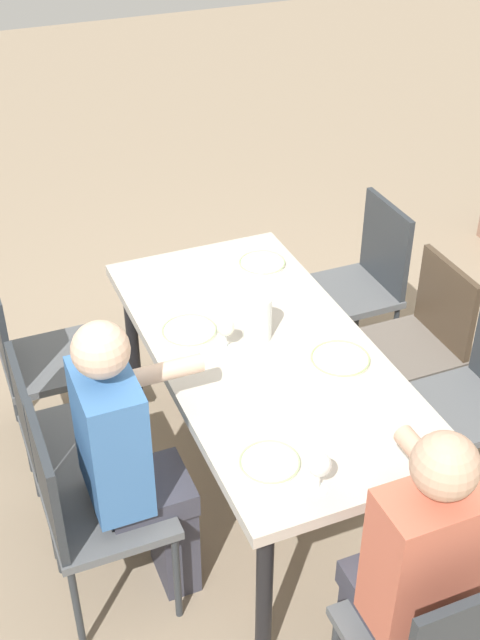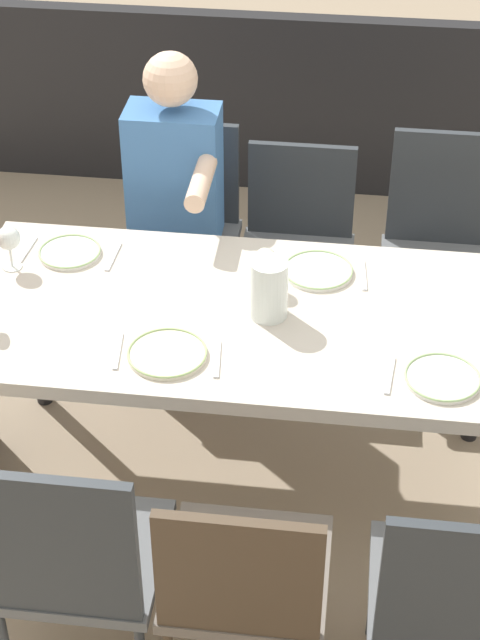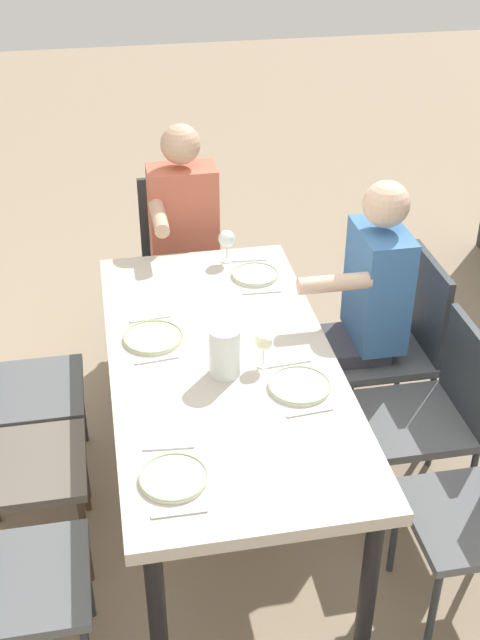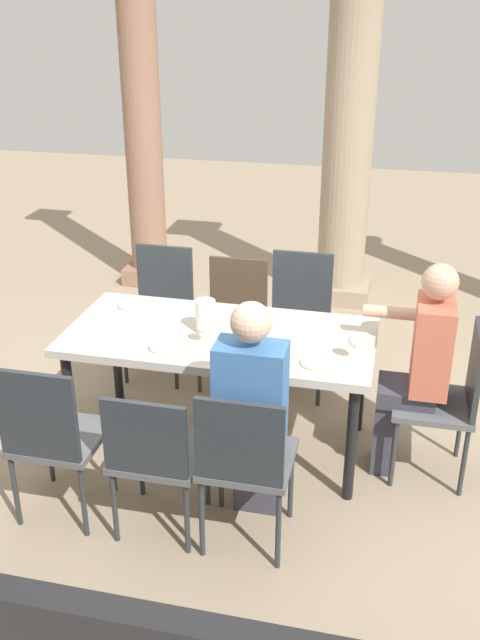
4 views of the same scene
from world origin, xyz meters
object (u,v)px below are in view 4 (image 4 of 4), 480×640
at_px(stone_column_near, 142,123).
at_px(plate_2, 260,317).
at_px(chair_west_north, 161,303).
at_px(chair_west_south, 52,433).
at_px(plate_0, 136,305).
at_px(dining_table, 220,344).
at_px(chair_mid_north, 235,313).
at_px(diner_man_white, 417,365).
at_px(wine_glass_1, 203,327).
at_px(plate_1, 170,346).
at_px(diner_woman_green, 252,410).
at_px(water_pitcher, 205,318).
at_px(plate_3, 320,363).
at_px(wine_glass_3, 355,341).
at_px(chair_mid_south, 155,452).
at_px(chair_east_north, 299,314).
at_px(chair_east_south, 245,458).
at_px(stone_column_centre, 348,142).
at_px(chair_head_east, 449,394).

height_order(stone_column_near, plate_2, stone_column_near).
height_order(chair_west_north, chair_west_south, chair_west_south).
bearing_deg(plate_0, chair_west_north, 94.51).
distance_m(dining_table, stone_column_near, 3.00).
bearing_deg(plate_2, chair_mid_north, 116.91).
xyz_separation_m(diner_man_white, wine_glass_1, (-1.19, -0.15, 0.18)).
xyz_separation_m(chair_west_north, plate_1, (0.44, -1.10, 0.25)).
height_order(chair_mid_north, diner_woman_green, diner_woman_green).
bearing_deg(water_pitcher, plate_2, 41.42).
relative_size(diner_man_white, plate_3, 6.11).
bearing_deg(plate_0, diner_man_white, -8.36).
height_order(diner_woman_green, wine_glass_3, diner_woman_green).
distance_m(chair_west_south, plate_2, 1.42).
relative_size(chair_mid_south, plate_3, 4.04).
bearing_deg(plate_3, stone_column_near, 125.34).
distance_m(dining_table, chair_west_south, 1.10).
bearing_deg(chair_mid_south, wine_glass_1, 85.37).
bearing_deg(diner_woman_green, plate_3, 56.20).
bearing_deg(dining_table, chair_mid_north, 97.74).
height_order(chair_east_north, stone_column_near, stone_column_near).
relative_size(chair_mid_south, wine_glass_1, 5.96).
height_order(chair_east_north, plate_2, chair_east_north).
bearing_deg(chair_west_south, chair_east_south, 0.31).
relative_size(diner_man_white, water_pitcher, 6.59).
bearing_deg(chair_west_north, plate_2, -35.41).
distance_m(chair_west_south, wine_glass_3, 1.65).
xyz_separation_m(wine_glass_3, water_pitcher, (-0.87, 0.16, -0.02)).
bearing_deg(water_pitcher, stone_column_centre, 77.56).
relative_size(dining_table, chair_east_north, 1.87).
bearing_deg(wine_glass_3, chair_head_east, 15.83).
bearing_deg(plate_2, chair_east_south, -82.20).
bearing_deg(diner_woman_green, plate_2, 99.17).
xyz_separation_m(stone_column_centre, plate_0, (-1.09, -2.28, -0.64)).
height_order(dining_table, plate_2, plate_2).
height_order(chair_west_south, diner_woman_green, diner_woman_green).
distance_m(chair_west_south, stone_column_near, 3.61).
relative_size(chair_head_east, stone_column_centre, 0.32).
distance_m(dining_table, plate_0, 0.67).
bearing_deg(plate_1, diner_man_white, 10.44).
bearing_deg(wine_glass_3, stone_column_centre, 96.60).
bearing_deg(chair_east_north, chair_west_south, -120.36).
bearing_deg(plate_0, wine_glass_1, -36.03).
bearing_deg(chair_east_south, plate_3, 65.36).
xyz_separation_m(dining_table, diner_woman_green, (0.34, -0.67, -0.00)).
bearing_deg(plate_3, wine_glass_1, 171.16).
bearing_deg(diner_man_white, dining_table, -179.85).
bearing_deg(chair_head_east, chair_mid_south, -149.39).
relative_size(chair_mid_north, plate_3, 4.15).
bearing_deg(dining_table, water_pitcher, 176.61).
relative_size(dining_table, stone_column_near, 0.58).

